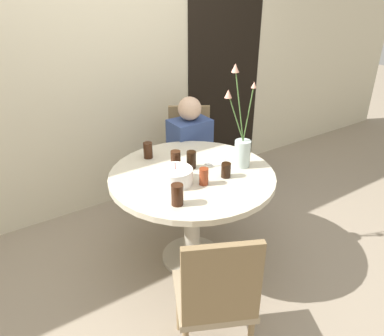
# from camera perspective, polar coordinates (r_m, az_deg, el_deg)

# --- Properties ---
(ground_plane) EXTENTS (16.00, 16.00, 0.00)m
(ground_plane) POSITION_cam_1_polar(r_m,az_deg,el_deg) (3.00, -0.00, -13.46)
(ground_plane) COLOR gray
(wall_back) EXTENTS (8.00, 0.05, 2.60)m
(wall_back) POSITION_cam_1_polar(r_m,az_deg,el_deg) (3.38, -11.49, 15.41)
(wall_back) COLOR beige
(wall_back) RESTS_ON ground_plane
(doorway_panel) EXTENTS (0.90, 0.01, 2.05)m
(doorway_panel) POSITION_cam_1_polar(r_m,az_deg,el_deg) (4.00, 4.99, 13.54)
(doorway_panel) COLOR black
(doorway_panel) RESTS_ON ground_plane
(dining_table) EXTENTS (1.15, 1.15, 0.74)m
(dining_table) POSITION_cam_1_polar(r_m,az_deg,el_deg) (2.65, -0.00, -3.38)
(dining_table) COLOR beige
(dining_table) RESTS_ON ground_plane
(chair_right_flank) EXTENTS (0.55, 0.55, 0.91)m
(chair_right_flank) POSITION_cam_1_polar(r_m,az_deg,el_deg) (3.49, -0.40, 2.70)
(chair_right_flank) COLOR #9E896B
(chair_right_flank) RESTS_ON ground_plane
(chair_far_back) EXTENTS (0.53, 0.53, 0.91)m
(chair_far_back) POSITION_cam_1_polar(r_m,az_deg,el_deg) (2.01, 3.73, -18.72)
(chair_far_back) COLOR #9E896B
(chair_far_back) RESTS_ON ground_plane
(birthday_cake) EXTENTS (0.23, 0.23, 0.15)m
(birthday_cake) POSITION_cam_1_polar(r_m,az_deg,el_deg) (2.44, -2.56, -1.23)
(birthday_cake) COLOR white
(birthday_cake) RESTS_ON dining_table
(flower_vase) EXTENTS (0.20, 0.17, 0.72)m
(flower_vase) POSITION_cam_1_polar(r_m,az_deg,el_deg) (2.64, 7.56, 3.51)
(flower_vase) COLOR #B2C6C1
(flower_vase) RESTS_ON dining_table
(side_plate) EXTENTS (0.16, 0.16, 0.01)m
(side_plate) POSITION_cam_1_polar(r_m,az_deg,el_deg) (2.75, 3.27, 1.07)
(side_plate) COLOR white
(side_plate) RESTS_ON dining_table
(drink_glass_0) EXTENTS (0.07, 0.07, 0.12)m
(drink_glass_0) POSITION_cam_1_polar(r_m,az_deg,el_deg) (2.63, -0.10, 1.29)
(drink_glass_0) COLOR black
(drink_glass_0) RESTS_ON dining_table
(drink_glass_1) EXTENTS (0.07, 0.07, 0.13)m
(drink_glass_1) POSITION_cam_1_polar(r_m,az_deg,el_deg) (2.21, -2.26, -4.08)
(drink_glass_1) COLOR #33190C
(drink_glass_1) RESTS_ON dining_table
(drink_glass_2) EXTENTS (0.07, 0.07, 0.12)m
(drink_glass_2) POSITION_cam_1_polar(r_m,az_deg,el_deg) (2.80, -6.72, 2.70)
(drink_glass_2) COLOR #33190C
(drink_glass_2) RESTS_ON dining_table
(drink_glass_3) EXTENTS (0.06, 0.06, 0.11)m
(drink_glass_3) POSITION_cam_1_polar(r_m,az_deg,el_deg) (2.42, 1.81, -1.30)
(drink_glass_3) COLOR maroon
(drink_glass_3) RESTS_ON dining_table
(drink_glass_4) EXTENTS (0.07, 0.07, 0.10)m
(drink_glass_4) POSITION_cam_1_polar(r_m,az_deg,el_deg) (2.52, 5.20, -0.33)
(drink_glass_4) COLOR black
(drink_glass_4) RESTS_ON dining_table
(drink_glass_5) EXTENTS (0.07, 0.07, 0.14)m
(drink_glass_5) POSITION_cam_1_polar(r_m,az_deg,el_deg) (2.61, -2.50, 1.19)
(drink_glass_5) COLOR #33190C
(drink_glass_5) RESTS_ON dining_table
(person_guest) EXTENTS (0.34, 0.24, 1.07)m
(person_guest) POSITION_cam_1_polar(r_m,az_deg,el_deg) (3.35, -0.34, 1.41)
(person_guest) COLOR #383333
(person_guest) RESTS_ON ground_plane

